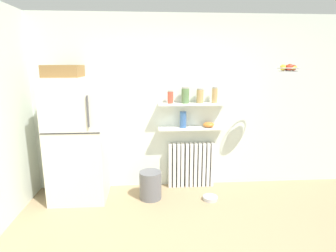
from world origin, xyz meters
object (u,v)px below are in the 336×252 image
object	(u,v)px
storage_jar_3	(215,95)
hanging_fruit_basket	(289,68)
shelf_bowl	(209,125)
storage_jar_0	(170,97)
trash_bin	(150,185)
vase	(183,120)
pet_food_bowl	(210,198)
radiator	(191,165)
storage_jar_2	(200,96)
refrigerator	(77,137)
storage_jar_1	(185,95)

from	to	relation	value
storage_jar_3	hanging_fruit_basket	xyz separation A→B (m)	(0.86, -0.44, 0.39)
storage_jar_3	shelf_bowl	xyz separation A→B (m)	(-0.08, 0.00, -0.45)
storage_jar_0	hanging_fruit_basket	size ratio (longest dim) A/B	0.66
storage_jar_0	trash_bin	world-z (taller)	storage_jar_0
storage_jar_3	vase	bearing A→B (deg)	180.00
storage_jar_0	shelf_bowl	distance (m)	0.72
trash_bin	pet_food_bowl	size ratio (longest dim) A/B	1.90
radiator	storage_jar_2	xyz separation A→B (m)	(0.11, -0.03, 1.08)
refrigerator	trash_bin	distance (m)	1.23
storage_jar_0	shelf_bowl	world-z (taller)	storage_jar_0
trash_bin	storage_jar_1	bearing A→B (deg)	32.76
vase	hanging_fruit_basket	bearing A→B (deg)	-18.53
pet_food_bowl	refrigerator	bearing A→B (deg)	172.78
refrigerator	storage_jar_2	distance (m)	1.85
storage_jar_0	storage_jar_1	world-z (taller)	storage_jar_1
vase	pet_food_bowl	bearing A→B (deg)	-52.98
storage_jar_3	pet_food_bowl	size ratio (longest dim) A/B	1.12
storage_jar_1	storage_jar_3	world-z (taller)	same
radiator	shelf_bowl	xyz separation A→B (m)	(0.25, -0.03, 0.64)
radiator	storage_jar_0	size ratio (longest dim) A/B	3.69
refrigerator	storage_jar_2	bearing A→B (deg)	7.11
storage_jar_3	shelf_bowl	distance (m)	0.45
pet_food_bowl	shelf_bowl	bearing A→B (deg)	84.45
pet_food_bowl	vase	bearing A→B (deg)	127.02
radiator	hanging_fruit_basket	bearing A→B (deg)	-21.71
trash_bin	hanging_fruit_basket	bearing A→B (deg)	-3.22
refrigerator	pet_food_bowl	size ratio (longest dim) A/B	8.89
storage_jar_0	hanging_fruit_basket	world-z (taller)	hanging_fruit_basket
storage_jar_1	storage_jar_2	world-z (taller)	storage_jar_1
storage_jar_3	trash_bin	world-z (taller)	storage_jar_3
trash_bin	pet_food_bowl	world-z (taller)	trash_bin
refrigerator	hanging_fruit_basket	bearing A→B (deg)	-4.52
storage_jar_3	vase	size ratio (longest dim) A/B	0.96
storage_jar_0	storage_jar_2	xyz separation A→B (m)	(0.44, 0.00, 0.01)
trash_bin	hanging_fruit_basket	distance (m)	2.45
radiator	storage_jar_3	xyz separation A→B (m)	(0.33, -0.03, 1.09)
storage_jar_2	shelf_bowl	size ratio (longest dim) A/B	1.27
storage_jar_1	storage_jar_2	xyz separation A→B (m)	(0.22, 0.00, -0.01)
radiator	trash_bin	xyz separation A→B (m)	(-0.64, -0.37, -0.15)
radiator	trash_bin	distance (m)	0.75
storage_jar_2	vase	size ratio (longest dim) A/B	0.88
radiator	pet_food_bowl	bearing A→B (deg)	-66.73
radiator	trash_bin	bearing A→B (deg)	-149.87
trash_bin	storage_jar_3	bearing A→B (deg)	19.42
storage_jar_1	pet_food_bowl	distance (m)	1.52
storage_jar_1	shelf_bowl	size ratio (longest dim) A/B	1.38
storage_jar_0	pet_food_bowl	world-z (taller)	storage_jar_0
refrigerator	trash_bin	size ratio (longest dim) A/B	4.68
storage_jar_3	pet_food_bowl	xyz separation A→B (m)	(-0.12, -0.45, -1.42)
storage_jar_2	storage_jar_0	bearing A→B (deg)	-180.00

